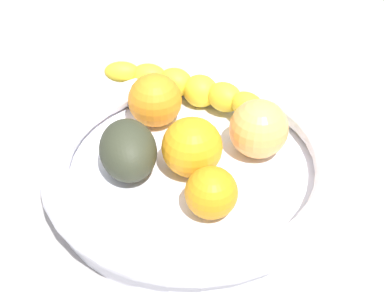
# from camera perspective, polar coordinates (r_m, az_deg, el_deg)

# --- Properties ---
(kitchen_counter) EXTENTS (1.20, 1.20, 0.03)m
(kitchen_counter) POSITION_cam_1_polar(r_m,az_deg,el_deg) (0.65, 0.00, -4.51)
(kitchen_counter) COLOR #A09B98
(kitchen_counter) RESTS_ON ground
(fruit_bowl) EXTENTS (0.33, 0.33, 0.05)m
(fruit_bowl) POSITION_cam_1_polar(r_m,az_deg,el_deg) (0.62, 0.00, -1.71)
(fruit_bowl) COLOR white
(fruit_bowl) RESTS_ON kitchen_counter
(banana_draped_left) EXTENTS (0.25, 0.07, 0.05)m
(banana_draped_left) POSITION_cam_1_polar(r_m,az_deg,el_deg) (0.70, 0.57, 6.05)
(banana_draped_left) COLOR yellow
(banana_draped_left) RESTS_ON fruit_bowl
(orange_front) EXTENTS (0.07, 0.07, 0.07)m
(orange_front) POSITION_cam_1_polar(r_m,az_deg,el_deg) (0.67, -3.81, 5.07)
(orange_front) COLOR orange
(orange_front) RESTS_ON fruit_bowl
(orange_mid_left) EXTENTS (0.05, 0.05, 0.05)m
(orange_mid_left) POSITION_cam_1_polar(r_m,az_deg,el_deg) (0.56, 1.98, -4.45)
(orange_mid_left) COLOR orange
(orange_mid_left) RESTS_ON fruit_bowl
(orange_mid_right) EXTENTS (0.07, 0.07, 0.07)m
(orange_mid_right) POSITION_cam_1_polar(r_m,az_deg,el_deg) (0.60, 0.01, 0.44)
(orange_mid_right) COLOR orange
(orange_mid_right) RESTS_ON fruit_bowl
(peach_blush) EXTENTS (0.07, 0.07, 0.07)m
(peach_blush) POSITION_cam_1_polar(r_m,az_deg,el_deg) (0.63, 6.84, 2.12)
(peach_blush) COLOR #F3A655
(peach_blush) RESTS_ON fruit_bowl
(avocado_dark) EXTENTS (0.10, 0.10, 0.06)m
(avocado_dark) POSITION_cam_1_polar(r_m,az_deg,el_deg) (0.60, -6.56, -0.06)
(avocado_dark) COLOR #343827
(avocado_dark) RESTS_ON fruit_bowl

